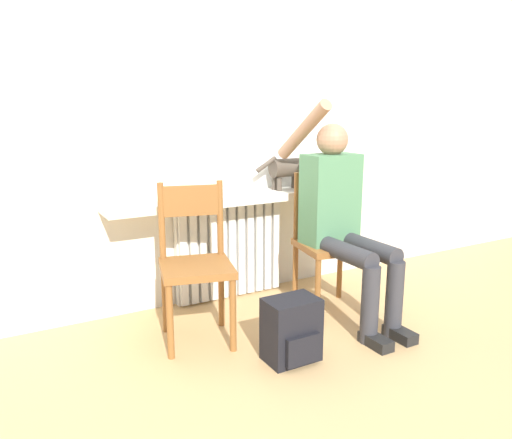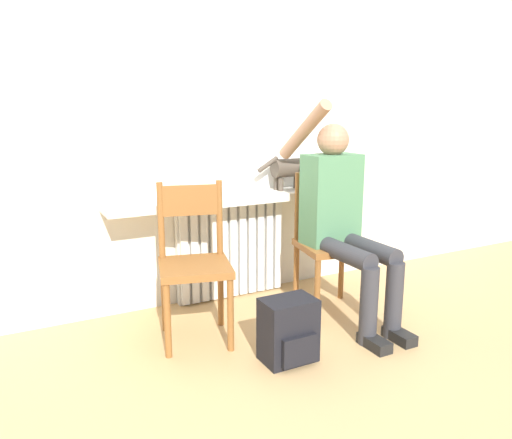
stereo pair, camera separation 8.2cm
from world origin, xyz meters
name	(u,v)px [view 2 (the right image)]	position (x,y,z in m)	size (l,w,h in m)	color
ground_plane	(329,372)	(0.00, 0.00, 0.00)	(12.00, 12.00, 0.00)	tan
wall_with_window	(224,96)	(0.00, 1.23, 1.35)	(7.00, 0.06, 2.70)	silver
radiator	(231,249)	(0.00, 1.15, 0.34)	(0.76, 0.08, 0.68)	silver
windowsill	(236,198)	(0.00, 1.07, 0.70)	(1.69, 0.27, 0.05)	white
window_glass	(226,88)	(0.00, 1.20, 1.40)	(1.62, 0.01, 1.34)	white
chair_left	(194,261)	(-0.44, 0.67, 0.45)	(0.46, 0.46, 0.88)	brown
chair_right	(329,241)	(0.46, 0.67, 0.45)	(0.44, 0.44, 0.88)	brown
person	(342,213)	(0.45, 0.54, 0.66)	(0.36, 1.04, 1.33)	#333338
cat	(290,169)	(0.42, 1.08, 0.87)	(0.42, 0.12, 0.23)	#4C4238
backpack	(289,331)	(-0.12, 0.20, 0.16)	(0.27, 0.22, 0.33)	black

